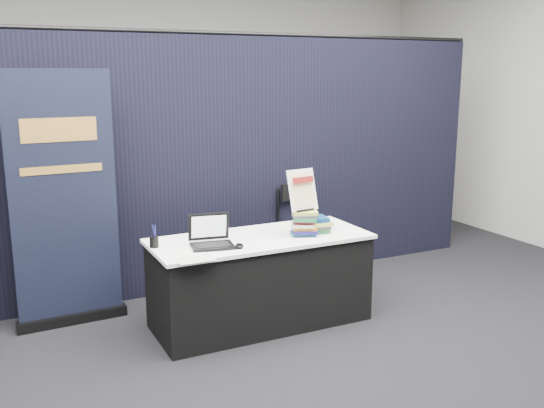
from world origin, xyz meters
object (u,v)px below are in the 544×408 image
at_px(pullup_banner, 65,215).
at_px(laptop, 210,239).
at_px(display_table, 260,280).
at_px(info_sign, 302,191).
at_px(book_stack_short, 315,225).
at_px(book_stack_tall, 304,223).
at_px(stacking_chair, 304,227).

bearing_deg(pullup_banner, laptop, -40.93).
relative_size(display_table, laptop, 5.06).
bearing_deg(info_sign, book_stack_short, -3.78).
relative_size(display_table, book_stack_tall, 7.85).
height_order(display_table, pullup_banner, pullup_banner).
bearing_deg(book_stack_tall, laptop, 176.81).
height_order(info_sign, stacking_chair, info_sign).
xyz_separation_m(book_stack_short, info_sign, (-0.13, -0.01, 0.30)).
xyz_separation_m(info_sign, pullup_banner, (-1.77, 0.78, -0.19)).
bearing_deg(pullup_banner, info_sign, -26.22).
relative_size(laptop, pullup_banner, 0.17).
bearing_deg(laptop, info_sign, 8.79).
bearing_deg(stacking_chair, info_sign, -138.83).
xyz_separation_m(laptop, book_stack_short, (0.93, -0.01, 0.01)).
height_order(book_stack_short, info_sign, info_sign).
bearing_deg(book_stack_short, display_table, 170.86).
height_order(book_stack_short, pullup_banner, pullup_banner).
relative_size(book_stack_tall, book_stack_short, 0.94).
bearing_deg(pullup_banner, stacking_chair, 0.52).
relative_size(book_stack_short, pullup_banner, 0.12).
relative_size(laptop, book_stack_tall, 1.55).
bearing_deg(display_table, pullup_banner, 153.81).
relative_size(pullup_banner, stacking_chair, 2.15).
distance_m(book_stack_short, pullup_banner, 2.05).
distance_m(book_stack_tall, book_stack_short, 0.14).
relative_size(info_sign, stacking_chair, 0.36).
height_order(laptop, stacking_chair, laptop).
bearing_deg(laptop, book_stack_short, 9.39).
bearing_deg(stacking_chair, pullup_banner, 164.30).
xyz_separation_m(display_table, book_stack_tall, (0.35, -0.11, 0.48)).
bearing_deg(laptop, stacking_chair, 43.41).
height_order(laptop, book_stack_short, laptop).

